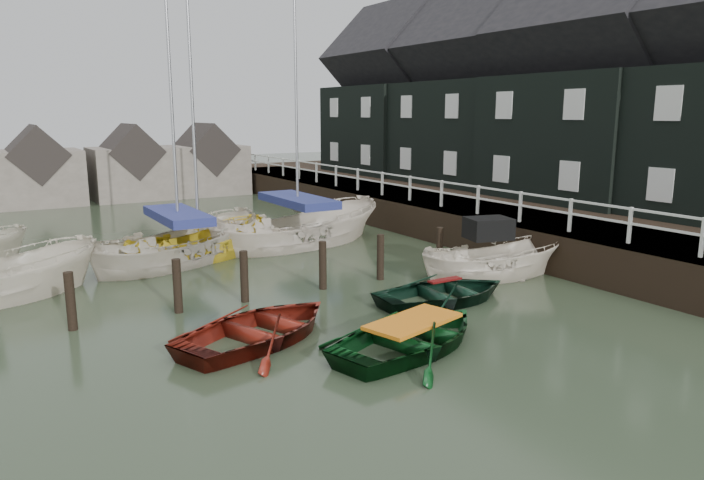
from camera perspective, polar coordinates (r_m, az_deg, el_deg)
ground at (r=15.17m, az=-1.15°, el=-7.77°), size 120.00×120.00×0.00m
pier at (r=28.24m, az=5.22°, el=2.70°), size 3.04×32.00×2.70m
land_strip at (r=31.92m, az=13.19°, el=2.18°), size 14.00×38.00×1.50m
quay_houses at (r=30.59m, az=15.48°, el=12.36°), size 6.52×28.14×10.01m
mooring_pilings at (r=17.14m, az=-9.48°, el=-3.90°), size 13.72×0.22×1.80m
far_sheds at (r=39.33m, az=-19.66°, el=6.25°), size 14.00×4.08×4.39m
rowboat_red at (r=14.36m, az=-8.21°, el=-9.03°), size 5.03×4.35×0.87m
rowboat_green at (r=13.80m, az=5.53°, el=-9.82°), size 4.87×4.02×0.88m
rowboat_dkgreen at (r=17.16m, az=8.38°, el=-5.58°), size 4.12×3.08×0.81m
motorboat at (r=19.80m, az=12.49°, el=-3.17°), size 4.91×2.88×2.75m
sailboat_b at (r=22.29m, az=-15.35°, el=-1.73°), size 7.40×5.19×12.19m
sailboat_c at (r=22.58m, az=-13.66°, el=-1.60°), size 6.13×3.83×10.51m
sailboat_d at (r=24.36m, az=-4.89°, el=-0.26°), size 7.84×3.84×11.75m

